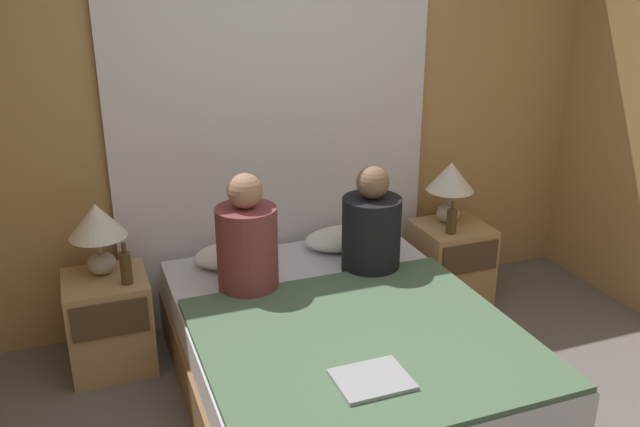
# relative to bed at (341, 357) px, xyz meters

# --- Properties ---
(wall_back) EXTENTS (4.47, 0.06, 2.50)m
(wall_back) POSITION_rel_bed_xyz_m (0.00, 1.12, 1.01)
(wall_back) COLOR tan
(wall_back) RESTS_ON ground_plane
(curtain_panel) EXTENTS (2.19, 0.02, 2.28)m
(curtain_panel) POSITION_rel_bed_xyz_m (0.00, 1.06, 0.90)
(curtain_panel) COLOR white
(curtain_panel) RESTS_ON ground_plane
(bed) EXTENTS (1.57, 2.01, 0.48)m
(bed) POSITION_rel_bed_xyz_m (0.00, 0.00, 0.00)
(bed) COLOR olive
(bed) RESTS_ON ground_plane
(nightstand_left) EXTENTS (0.45, 0.45, 0.55)m
(nightstand_left) POSITION_rel_bed_xyz_m (-1.10, 0.74, 0.04)
(nightstand_left) COLOR tan
(nightstand_left) RESTS_ON ground_plane
(nightstand_right) EXTENTS (0.45, 0.45, 0.55)m
(nightstand_right) POSITION_rel_bed_xyz_m (1.10, 0.74, 0.04)
(nightstand_right) COLOR tan
(nightstand_right) RESTS_ON ground_plane
(lamp_left) EXTENTS (0.31, 0.31, 0.41)m
(lamp_left) POSITION_rel_bed_xyz_m (-1.10, 0.81, 0.59)
(lamp_left) COLOR #B2A899
(lamp_left) RESTS_ON nightstand_left
(lamp_right) EXTENTS (0.31, 0.31, 0.41)m
(lamp_right) POSITION_rel_bed_xyz_m (1.10, 0.81, 0.59)
(lamp_right) COLOR #B2A899
(lamp_right) RESTS_ON nightstand_right
(pillow_left) EXTENTS (0.49, 0.33, 0.12)m
(pillow_left) POSITION_rel_bed_xyz_m (-0.34, 0.80, 0.30)
(pillow_left) COLOR white
(pillow_left) RESTS_ON bed
(pillow_right) EXTENTS (0.49, 0.33, 0.12)m
(pillow_right) POSITION_rel_bed_xyz_m (0.34, 0.80, 0.30)
(pillow_right) COLOR white
(pillow_right) RESTS_ON bed
(blanket_on_bed) EXTENTS (1.51, 1.39, 0.03)m
(blanket_on_bed) POSITION_rel_bed_xyz_m (0.00, -0.28, 0.26)
(blanket_on_bed) COLOR #4C6B4C
(blanket_on_bed) RESTS_ON bed
(person_left_in_bed) EXTENTS (0.33, 0.33, 0.67)m
(person_left_in_bed) POSITION_rel_bed_xyz_m (-0.36, 0.45, 0.52)
(person_left_in_bed) COLOR brown
(person_left_in_bed) RESTS_ON bed
(person_right_in_bed) EXTENTS (0.34, 0.34, 0.63)m
(person_right_in_bed) POSITION_rel_bed_xyz_m (0.37, 0.45, 0.50)
(person_right_in_bed) COLOR black
(person_right_in_bed) RESTS_ON bed
(beer_bottle_on_left_stand) EXTENTS (0.06, 0.06, 0.24)m
(beer_bottle_on_left_stand) POSITION_rel_bed_xyz_m (-0.98, 0.63, 0.40)
(beer_bottle_on_left_stand) COLOR #513819
(beer_bottle_on_left_stand) RESTS_ON nightstand_left
(beer_bottle_on_right_stand) EXTENTS (0.07, 0.07, 0.22)m
(beer_bottle_on_right_stand) POSITION_rel_bed_xyz_m (1.01, 0.63, 0.39)
(beer_bottle_on_right_stand) COLOR #513819
(beer_bottle_on_right_stand) RESTS_ON nightstand_right
(laptop_on_bed) EXTENTS (0.31, 0.26, 0.02)m
(laptop_on_bed) POSITION_rel_bed_xyz_m (-0.11, -0.61, 0.28)
(laptop_on_bed) COLOR #9EA0A5
(laptop_on_bed) RESTS_ON blanket_on_bed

